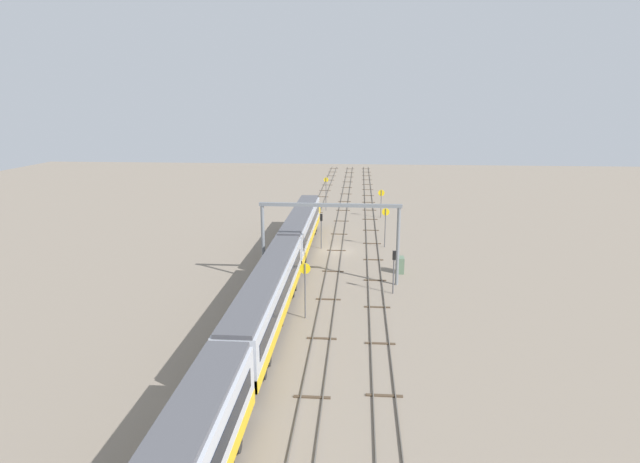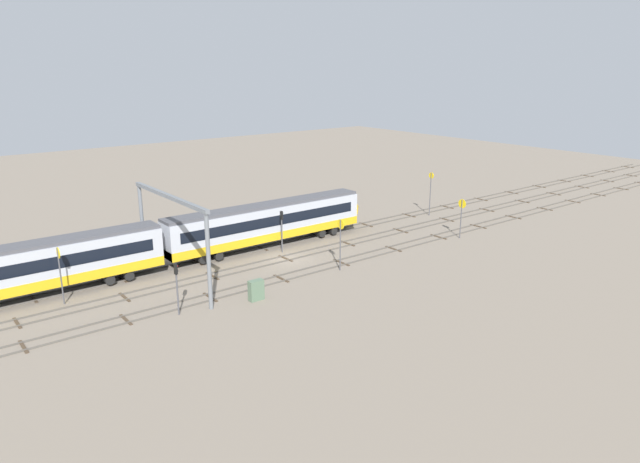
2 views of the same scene
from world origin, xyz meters
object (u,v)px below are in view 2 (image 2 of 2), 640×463
Objects in this scene: overhead_gantry at (171,220)px; speed_sign_mid_trackside at (431,189)px; speed_sign_near_foreground at (462,212)px; relay_cabinet at (256,290)px; speed_sign_distant_end at (60,267)px; signal_light_trackside_departure at (282,226)px; speed_sign_far_trackside at (340,237)px; signal_light_trackside_approach at (177,281)px.

overhead_gantry is 38.36m from speed_sign_mid_trackside.
speed_sign_mid_trackside is (38.17, 2.90, -2.54)m from overhead_gantry.
relay_cabinet is (-28.86, -1.17, -2.23)m from speed_sign_near_foreground.
relay_cabinet is at bearing -62.89° from overhead_gantry.
signal_light_trackside_departure is (22.70, 0.28, -0.32)m from speed_sign_distant_end.
speed_sign_far_trackside reaches higher than speed_sign_distant_end.
signal_light_trackside_approach is at bearing -50.20° from speed_sign_distant_end.
overhead_gantry is at bearing -171.96° from signal_light_trackside_departure.
overhead_gantry is at bearing -9.71° from speed_sign_distant_end.
overhead_gantry is at bearing 156.22° from speed_sign_far_trackside.
speed_sign_mid_trackside is 1.12× the size of speed_sign_far_trackside.
overhead_gantry is 16.16m from speed_sign_far_trackside.
relay_cabinet is at bearing -134.16° from signal_light_trackside_departure.
speed_sign_near_foreground is 35.47m from signal_light_trackside_approach.
signal_light_trackside_approach is 7.02m from relay_cabinet.
overhead_gantry reaches higher than speed_sign_far_trackside.
relay_cabinet is (-9.35, -9.63, -2.10)m from signal_light_trackside_departure.
speed_sign_mid_trackside reaches higher than speed_sign_far_trackside.
speed_sign_distant_end reaches higher than signal_light_trackside_departure.
speed_sign_mid_trackside is 3.22× the size of relay_cabinet.
signal_light_trackside_approach is (-17.21, -0.06, -0.53)m from speed_sign_far_trackside.
signal_light_trackside_departure reaches higher than relay_cabinet.
relay_cabinet is (3.97, -7.75, -5.28)m from overhead_gantry.
overhead_gantry is 3.31× the size of signal_light_trackside_approach.
signal_light_trackside_departure is at bearing 0.70° from speed_sign_distant_end.
speed_sign_near_foreground reaches higher than relay_cabinet.
speed_sign_distant_end is at bearing -178.44° from speed_sign_mid_trackside.
speed_sign_far_trackside is 8.40m from signal_light_trackside_departure.
speed_sign_near_foreground reaches higher than signal_light_trackside_approach.
overhead_gantry is at bearing 168.67° from speed_sign_near_foreground.
overhead_gantry is 33.62m from speed_sign_near_foreground.
speed_sign_mid_trackside reaches higher than relay_cabinet.
speed_sign_distant_end is at bearing 144.98° from relay_cabinet.
overhead_gantry is 10.18m from relay_cabinet.
speed_sign_mid_trackside is at bearing 60.61° from speed_sign_near_foreground.
overhead_gantry reaches higher than signal_light_trackside_departure.
relay_cabinet is at bearing -172.84° from speed_sign_far_trackside.
speed_sign_far_trackside is 1.13× the size of signal_light_trackside_departure.
speed_sign_distant_end reaches higher than signal_light_trackside_approach.
signal_light_trackside_approach is (-35.47, 0.10, -0.24)m from speed_sign_near_foreground.
overhead_gantry is 3.13× the size of speed_sign_near_foreground.
speed_sign_near_foreground is 1.01× the size of signal_light_trackside_departure.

